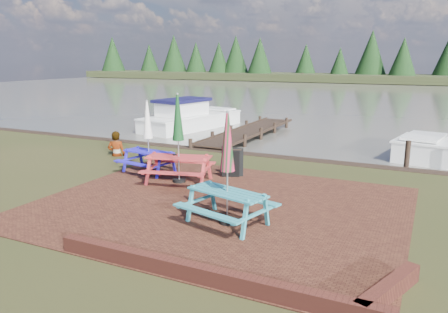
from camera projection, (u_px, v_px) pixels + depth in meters
ground at (200, 219)px, 10.16m from camera, size 120.00×120.00×0.00m
paving at (219, 205)px, 11.03m from camera, size 9.00×7.50×0.02m
brick_wall at (244, 278)px, 7.09m from camera, size 6.21×1.79×0.30m
water at (382, 96)px, 42.68m from camera, size 120.00×60.00×0.02m
far_treeline at (405, 61)px, 67.45m from camera, size 120.00×10.00×8.10m
picnic_table_teal at (227, 186)px, 9.63m from camera, size 2.18×2.04×2.53m
picnic_table_red at (179, 152)px, 12.91m from camera, size 2.27×2.12×2.64m
picnic_table_blue at (149, 148)px, 14.09m from camera, size 1.88×1.73×2.34m
chalkboard at (233, 163)px, 13.60m from camera, size 0.59×0.71×0.89m
jetty at (248, 132)px, 21.53m from camera, size 1.76×9.08×1.00m
boat_jetty at (190, 119)px, 24.17m from camera, size 3.40×6.78×1.88m
person at (115, 132)px, 16.48m from camera, size 0.80×0.66×1.89m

